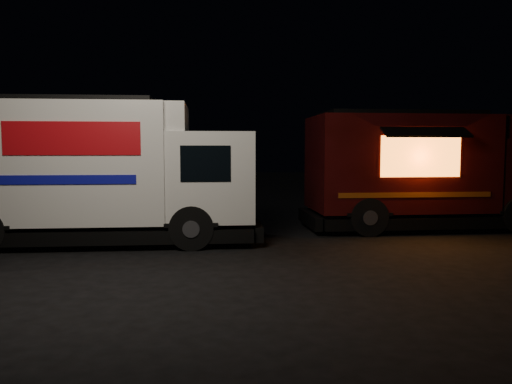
{
  "coord_description": "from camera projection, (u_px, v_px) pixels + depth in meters",
  "views": [
    {
      "loc": [
        1.73,
        -11.25,
        2.32
      ],
      "look_at": [
        1.2,
        2.0,
        1.19
      ],
      "focal_mm": 35.0,
      "sensor_mm": 36.0,
      "label": 1
    }
  ],
  "objects": [
    {
      "name": "ground",
      "position": [
        200.0,
        251.0,
        11.47
      ],
      "size": [
        80.0,
        80.0,
        0.0
      ],
      "primitive_type": "plane",
      "color": "black",
      "rests_on": "ground"
    },
    {
      "name": "red_truck",
      "position": [
        429.0,
        171.0,
        14.65
      ],
      "size": [
        7.61,
        3.68,
        3.4
      ],
      "primitive_type": null,
      "rotation": [
        0.0,
        0.0,
        0.14
      ],
      "color": "#3C0B0C",
      "rests_on": "ground"
    },
    {
      "name": "white_truck",
      "position": [
        102.0,
        172.0,
        12.37
      ],
      "size": [
        8.1,
        3.66,
        3.55
      ],
      "primitive_type": null,
      "rotation": [
        0.0,
        0.0,
        0.13
      ],
      "color": "silver",
      "rests_on": "ground"
    }
  ]
}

